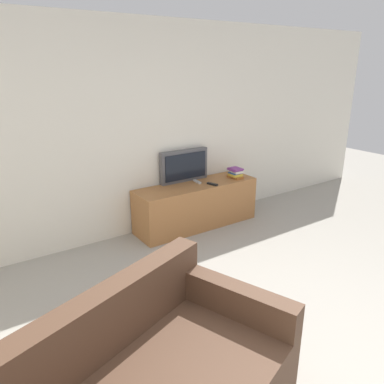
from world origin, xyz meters
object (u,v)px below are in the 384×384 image
(tv_stand, at_px, (196,205))
(remote_secondary, at_px, (212,184))
(television, at_px, (184,166))
(book_stack, at_px, (235,173))
(remote_on_stand, at_px, (197,182))

(tv_stand, xyz_separation_m, remote_secondary, (0.15, -0.15, 0.31))
(television, distance_m, book_stack, 0.73)
(tv_stand, xyz_separation_m, television, (-0.06, 0.20, 0.51))
(television, bearing_deg, tv_stand, -73.95)
(remote_on_stand, bearing_deg, tv_stand, -133.15)
(tv_stand, relative_size, remote_on_stand, 10.38)
(television, xyz_separation_m, book_stack, (0.66, -0.27, -0.14))
(tv_stand, xyz_separation_m, book_stack, (0.61, -0.07, 0.36))
(remote_on_stand, distance_m, remote_secondary, 0.22)
(tv_stand, xyz_separation_m, remote_on_stand, (0.05, 0.05, 0.31))
(tv_stand, height_order, television, television)
(book_stack, bearing_deg, television, 157.92)
(television, distance_m, remote_secondary, 0.46)
(remote_on_stand, bearing_deg, book_stack, -11.81)
(remote_on_stand, xyz_separation_m, remote_secondary, (0.10, -0.20, 0.00))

